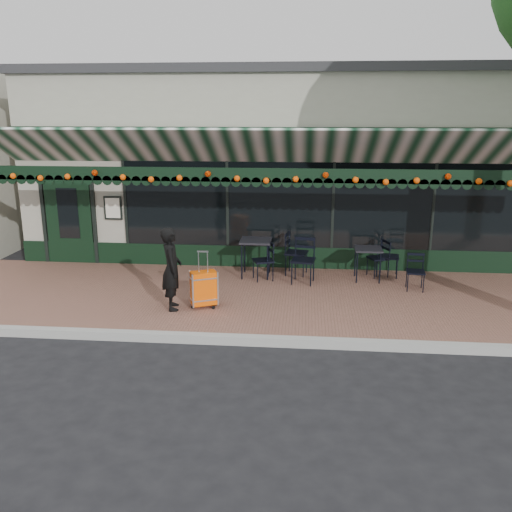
# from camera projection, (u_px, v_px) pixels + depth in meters

# --- Properties ---
(ground) EXTENTS (80.00, 80.00, 0.00)m
(ground) POSITION_uv_depth(u_px,v_px,m) (254.00, 343.00, 8.90)
(ground) COLOR black
(ground) RESTS_ON ground
(sidewalk) EXTENTS (18.00, 4.00, 0.15)m
(sidewalk) POSITION_uv_depth(u_px,v_px,m) (264.00, 298.00, 10.81)
(sidewalk) COLOR brown
(sidewalk) RESTS_ON ground
(curb) EXTENTS (18.00, 0.16, 0.15)m
(curb) POSITION_uv_depth(u_px,v_px,m) (254.00, 340.00, 8.80)
(curb) COLOR #9E9E99
(curb) RESTS_ON ground
(restaurant_building) EXTENTS (12.00, 9.60, 4.50)m
(restaurant_building) POSITION_uv_depth(u_px,v_px,m) (280.00, 161.00, 15.85)
(restaurant_building) COLOR gray
(restaurant_building) RESTS_ON ground
(woman) EXTENTS (0.51, 0.64, 1.53)m
(woman) POSITION_uv_depth(u_px,v_px,m) (172.00, 269.00, 9.83)
(woman) COLOR black
(woman) RESTS_ON sidewalk
(suitcase) EXTENTS (0.53, 0.43, 1.07)m
(suitcase) POSITION_uv_depth(u_px,v_px,m) (204.00, 289.00, 10.00)
(suitcase) COLOR #F35707
(suitcase) RESTS_ON sidewalk
(cafe_table_a) EXTENTS (0.57, 0.57, 0.71)m
(cafe_table_a) POSITION_uv_depth(u_px,v_px,m) (368.00, 251.00, 11.56)
(cafe_table_a) COLOR black
(cafe_table_a) RESTS_ON sidewalk
(cafe_table_b) EXTENTS (0.67, 0.67, 0.82)m
(cafe_table_b) POSITION_uv_depth(u_px,v_px,m) (256.00, 243.00, 11.82)
(cafe_table_b) COLOR black
(cafe_table_b) RESTS_ON sidewalk
(chair_a_left) EXTENTS (0.53, 0.53, 0.82)m
(chair_a_left) POSITION_uv_depth(u_px,v_px,m) (378.00, 258.00, 11.88)
(chair_a_left) COLOR black
(chair_a_left) RESTS_ON sidewalk
(chair_a_right) EXTENTS (0.49, 0.49, 0.86)m
(chair_a_right) POSITION_uv_depth(u_px,v_px,m) (389.00, 257.00, 11.89)
(chair_a_right) COLOR black
(chair_a_right) RESTS_ON sidewalk
(chair_a_front) EXTENTS (0.41, 0.41, 0.75)m
(chair_a_front) POSITION_uv_depth(u_px,v_px,m) (416.00, 272.00, 10.97)
(chair_a_front) COLOR black
(chair_a_front) RESTS_ON sidewalk
(chair_b_left) EXTENTS (0.54, 0.54, 0.84)m
(chair_b_left) POSITION_uv_depth(u_px,v_px,m) (263.00, 261.00, 11.64)
(chair_b_left) COLOR black
(chair_b_left) RESTS_ON sidewalk
(chair_b_right) EXTENTS (0.56, 0.56, 0.96)m
(chair_b_right) POSITION_uv_depth(u_px,v_px,m) (296.00, 253.00, 12.01)
(chair_b_right) COLOR black
(chair_b_right) RESTS_ON sidewalk
(chair_b_front) EXTENTS (0.56, 0.56, 0.97)m
(chair_b_front) POSITION_uv_depth(u_px,v_px,m) (303.00, 261.00, 11.40)
(chair_b_front) COLOR black
(chair_b_front) RESTS_ON sidewalk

